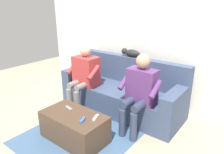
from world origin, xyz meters
The scene contains 11 objects.
ground_plane centered at (0.00, 0.60, 0.00)m, with size 8.00×8.00×0.00m, color tan.
back_wall centered at (0.00, -0.68, 1.21)m, with size 4.64×0.06×2.42m, color silver.
couch centered at (0.00, -0.13, 0.30)m, with size 2.14×0.79×0.89m.
coffee_table centered at (0.00, 1.01, 0.19)m, with size 0.89×0.49×0.39m.
person_left_seated centered at (-0.56, 0.26, 0.63)m, with size 0.57×0.50×1.13m.
person_right_seated centered at (0.56, 0.22, 0.63)m, with size 0.57×0.52×1.13m.
cat_on_backrest centered at (0.01, -0.40, 0.96)m, with size 0.51×0.13×0.14m.
remote_white centered at (-0.30, 0.90, 0.40)m, with size 0.14×0.03×0.02m, color white.
remote_blue centered at (-0.21, 1.05, 0.40)m, with size 0.12×0.03×0.02m, color #3860B7.
remote_gray centered at (0.16, 0.94, 0.40)m, with size 0.14×0.03×0.02m, color gray.
floor_rug centered at (0.00, 0.87, 0.00)m, with size 1.41×1.58×0.01m, color #426084.
Camera 1 is at (-1.85, 2.59, 1.76)m, focal length 32.83 mm.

